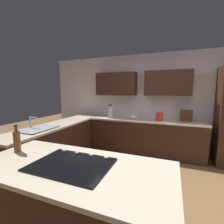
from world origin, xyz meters
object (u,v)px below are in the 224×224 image
Objects in this scene: cooktop at (72,164)px; mixing_bowl at (133,117)px; spice_rack at (186,116)px; blender at (110,112)px; sink_unit at (38,128)px; kettle at (159,117)px; oil_bottle at (17,141)px.

cooktop is 2.74m from mixing_bowl.
cooktop is at bearing 67.08° from spice_rack.
spice_rack is at bearing -176.45° from blender.
mixing_bowl is (-1.43, -1.75, 0.03)m from sink_unit.
cooktop is (-1.47, 0.99, -0.01)m from sink_unit.
kettle is (-1.30, 0.00, -0.05)m from blender.
cooktop is 0.81m from oil_bottle.
oil_bottle is (-0.67, 0.95, 0.12)m from sink_unit.
blender is at bearing -0.00° from mixing_bowl.
cooktop is at bearing 77.46° from kettle.
sink_unit reaches higher than kettle.
cooktop is 3.74× the size of kettle.
blender reaches higher than mixing_bowl.
spice_rack is at bearing -125.52° from oil_bottle.
spice_rack is (-1.90, -0.12, -0.01)m from blender.
spice_rack is 1.38× the size of kettle.
sink_unit is at bearing -54.76° from oil_bottle.
mixing_bowl is 0.55× the size of oil_bottle.
spice_rack reaches higher than cooktop.
oil_bottle is (0.80, -0.04, 0.13)m from cooktop.
kettle is (0.60, 0.12, -0.04)m from spice_rack.
oil_bottle is at bearing -3.17° from cooktop.
sink_unit is 2.50× the size of spice_rack.
blender is 1.26× the size of spice_rack.
blender is (-0.78, -1.75, 0.13)m from sink_unit.
spice_rack is 3.46m from oil_bottle.
sink_unit is at bearing 40.14° from kettle.
sink_unit is 1.99× the size of blender.
oil_bottle is (2.01, 2.82, -0.01)m from spice_rack.
spice_rack is (-1.25, -0.12, 0.09)m from mixing_bowl.
sink_unit is at bearing -33.98° from cooktop.
sink_unit is 2.26m from mixing_bowl.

